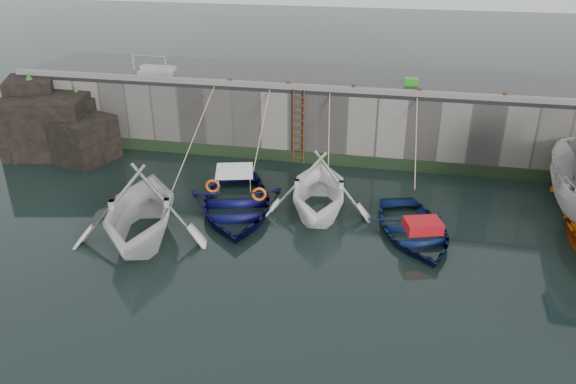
% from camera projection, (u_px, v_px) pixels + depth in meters
% --- Properties ---
extents(ground, '(120.00, 120.00, 0.00)m').
position_uv_depth(ground, '(302.00, 308.00, 15.02)').
color(ground, black).
rests_on(ground, ground).
extents(quay_back, '(30.00, 5.00, 3.00)m').
position_uv_depth(quay_back, '(352.00, 114.00, 25.41)').
color(quay_back, slate).
rests_on(quay_back, ground).
extents(road_back, '(30.00, 5.00, 0.16)m').
position_uv_depth(road_back, '(354.00, 80.00, 24.72)').
color(road_back, black).
rests_on(road_back, quay_back).
extents(kerb_back, '(30.00, 0.30, 0.20)m').
position_uv_depth(kerb_back, '(349.00, 90.00, 22.57)').
color(kerb_back, slate).
rests_on(kerb_back, road_back).
extents(algae_back, '(30.00, 0.08, 0.50)m').
position_uv_depth(algae_back, '(345.00, 160.00, 23.71)').
color(algae_back, black).
rests_on(algae_back, ground).
extents(rock_outcrop, '(5.85, 4.24, 3.41)m').
position_uv_depth(rock_outcrop, '(54.00, 124.00, 24.90)').
color(rock_outcrop, black).
rests_on(rock_outcrop, ground).
extents(ladder, '(0.51, 0.08, 3.20)m').
position_uv_depth(ladder, '(298.00, 127.00, 23.45)').
color(ladder, '#3F1E0F').
rests_on(ladder, ground).
extents(boat_near_white, '(5.82, 6.33, 2.80)m').
position_uv_depth(boat_near_white, '(143.00, 238.00, 18.35)').
color(boat_near_white, silver).
rests_on(boat_near_white, ground).
extents(boat_near_white_rope, '(0.04, 5.57, 3.10)m').
position_uv_depth(boat_near_white_rope, '(196.00, 177.00, 22.73)').
color(boat_near_white_rope, tan).
rests_on(boat_near_white_rope, ground).
extents(boat_near_blue, '(4.94, 5.98, 1.07)m').
position_uv_depth(boat_near_blue, '(236.00, 211.00, 20.07)').
color(boat_near_blue, '#090B3C').
rests_on(boat_near_blue, ground).
extents(boat_near_blue_rope, '(0.04, 3.59, 3.10)m').
position_uv_depth(boat_near_blue_rope, '(261.00, 170.00, 23.37)').
color(boat_near_blue_rope, tan).
rests_on(boat_near_blue_rope, ground).
extents(boat_near_blacktrim, '(4.63, 5.19, 2.50)m').
position_uv_depth(boat_near_blacktrim, '(318.00, 212.00, 20.04)').
color(boat_near_blacktrim, white).
rests_on(boat_near_blacktrim, ground).
extents(boat_near_blacktrim_rope, '(0.04, 3.22, 3.10)m').
position_uv_depth(boat_near_blacktrim_rope, '(331.00, 173.00, 23.09)').
color(boat_near_blacktrim_rope, tan).
rests_on(boat_near_blacktrim_rope, ground).
extents(boat_near_navy, '(4.34, 5.17, 0.92)m').
position_uv_depth(boat_near_navy, '(413.00, 235.00, 18.54)').
color(boat_near_navy, '#0B1A46').
rests_on(boat_near_navy, ground).
extents(boat_near_navy_rope, '(0.04, 3.90, 3.10)m').
position_uv_depth(boat_near_navy_rope, '(414.00, 185.00, 22.03)').
color(boat_near_navy_rope, tan).
rests_on(boat_near_navy_rope, ground).
extents(fish_crate, '(0.56, 0.41, 0.29)m').
position_uv_depth(fish_crate, '(411.00, 82.00, 23.52)').
color(fish_crate, green).
rests_on(fish_crate, road_back).
extents(railing, '(1.60, 1.05, 1.00)m').
position_uv_depth(railing, '(156.00, 70.00, 25.10)').
color(railing, '#A5A8AD').
rests_on(railing, road_back).
extents(bollard_a, '(0.18, 0.18, 0.28)m').
position_uv_depth(bollard_a, '(230.00, 81.00, 23.56)').
color(bollard_a, '#3F1E0F').
rests_on(bollard_a, road_back).
extents(bollard_b, '(0.18, 0.18, 0.28)m').
position_uv_depth(bollard_b, '(288.00, 85.00, 23.10)').
color(bollard_b, '#3F1E0F').
rests_on(bollard_b, road_back).
extents(bollard_c, '(0.18, 0.18, 0.28)m').
position_uv_depth(bollard_c, '(354.00, 88.00, 22.61)').
color(bollard_c, '#3F1E0F').
rests_on(bollard_c, road_back).
extents(bollard_d, '(0.18, 0.18, 0.28)m').
position_uv_depth(bollard_d, '(420.00, 92.00, 22.13)').
color(bollard_d, '#3F1E0F').
rests_on(bollard_d, road_back).
extents(bollard_e, '(0.18, 0.18, 0.28)m').
position_uv_depth(bollard_e, '(505.00, 96.00, 21.54)').
color(bollard_e, '#3F1E0F').
rests_on(bollard_e, road_back).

